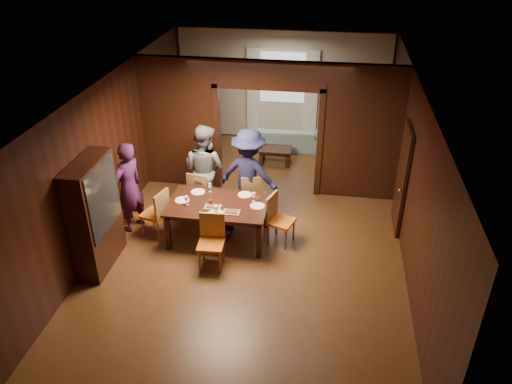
% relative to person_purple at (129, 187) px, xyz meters
% --- Properties ---
extents(floor, '(9.00, 9.00, 0.00)m').
position_rel_person_purple_xyz_m(floor, '(2.40, 0.34, -0.90)').
color(floor, '#593219').
rests_on(floor, ground).
extents(ceiling, '(5.50, 9.00, 0.02)m').
position_rel_person_purple_xyz_m(ceiling, '(2.40, 0.34, 2.00)').
color(ceiling, silver).
rests_on(ceiling, room_walls).
extents(room_walls, '(5.52, 9.01, 2.90)m').
position_rel_person_purple_xyz_m(room_walls, '(2.40, 2.22, 0.60)').
color(room_walls, black).
rests_on(room_walls, floor).
extents(person_purple, '(0.66, 0.78, 1.81)m').
position_rel_person_purple_xyz_m(person_purple, '(0.00, 0.00, 0.00)').
color(person_purple, '#461A4D').
rests_on(person_purple, floor).
extents(person_grey, '(1.13, 1.02, 1.89)m').
position_rel_person_purple_xyz_m(person_grey, '(1.26, 0.86, 0.04)').
color(person_grey, '#585A60').
rests_on(person_grey, floor).
extents(person_navy, '(1.33, 0.94, 1.87)m').
position_rel_person_purple_xyz_m(person_navy, '(2.17, 0.82, 0.03)').
color(person_navy, '#17183B').
rests_on(person_navy, floor).
extents(sofa, '(2.04, 0.87, 0.59)m').
position_rel_person_purple_xyz_m(sofa, '(2.57, 4.19, -0.61)').
color(sofa, '#84ABAD').
rests_on(sofa, floor).
extents(serving_bowl, '(0.36, 0.36, 0.09)m').
position_rel_person_purple_xyz_m(serving_bowl, '(1.82, 0.06, -0.10)').
color(serving_bowl, black).
rests_on(serving_bowl, dining_table).
extents(dining_table, '(1.84, 1.14, 0.76)m').
position_rel_person_purple_xyz_m(dining_table, '(1.74, -0.09, -0.52)').
color(dining_table, black).
rests_on(dining_table, floor).
extents(coffee_table, '(0.80, 0.50, 0.40)m').
position_rel_person_purple_xyz_m(coffee_table, '(2.41, 3.25, -0.70)').
color(coffee_table, black).
rests_on(coffee_table, floor).
extents(chair_left, '(0.55, 0.55, 0.97)m').
position_rel_person_purple_xyz_m(chair_left, '(0.51, -0.15, -0.42)').
color(chair_left, '#CC6913').
rests_on(chair_left, floor).
extents(chair_right, '(0.56, 0.56, 0.97)m').
position_rel_person_purple_xyz_m(chair_right, '(2.92, -0.04, -0.42)').
color(chair_right, orange).
rests_on(chair_right, floor).
extents(chair_far_l, '(0.52, 0.52, 0.97)m').
position_rel_person_purple_xyz_m(chair_far_l, '(1.21, 0.76, -0.42)').
color(chair_far_l, '#DE5214').
rests_on(chair_far_l, floor).
extents(chair_far_r, '(0.53, 0.53, 0.97)m').
position_rel_person_purple_xyz_m(chair_far_r, '(2.23, 0.83, -0.42)').
color(chair_far_r, orange).
rests_on(chair_far_r, floor).
extents(chair_near, '(0.46, 0.46, 0.97)m').
position_rel_person_purple_xyz_m(chair_near, '(1.80, -0.96, -0.42)').
color(chair_near, '#CB5A13').
rests_on(chair_near, floor).
extents(hutch, '(0.40, 1.20, 2.00)m').
position_rel_person_purple_xyz_m(hutch, '(-0.13, -1.16, 0.10)').
color(hutch, black).
rests_on(hutch, floor).
extents(door_right, '(0.06, 0.90, 2.10)m').
position_rel_person_purple_xyz_m(door_right, '(5.10, 0.84, 0.15)').
color(door_right, black).
rests_on(door_right, floor).
extents(window_far, '(1.20, 0.03, 1.30)m').
position_rel_person_purple_xyz_m(window_far, '(2.40, 4.78, 0.80)').
color(window_far, silver).
rests_on(window_far, back_wall).
extents(curtain_left, '(0.35, 0.06, 2.40)m').
position_rel_person_purple_xyz_m(curtain_left, '(1.65, 4.74, 0.35)').
color(curtain_left, white).
rests_on(curtain_left, back_wall).
extents(curtain_right, '(0.35, 0.06, 2.40)m').
position_rel_person_purple_xyz_m(curtain_right, '(3.15, 4.74, 0.35)').
color(curtain_right, white).
rests_on(curtain_right, back_wall).
extents(plate_left, '(0.27, 0.27, 0.01)m').
position_rel_person_purple_xyz_m(plate_left, '(1.06, -0.08, -0.14)').
color(plate_left, white).
rests_on(plate_left, dining_table).
extents(plate_far_l, '(0.27, 0.27, 0.01)m').
position_rel_person_purple_xyz_m(plate_far_l, '(1.27, 0.26, -0.14)').
color(plate_far_l, silver).
rests_on(plate_far_l, dining_table).
extents(plate_far_r, '(0.27, 0.27, 0.01)m').
position_rel_person_purple_xyz_m(plate_far_r, '(2.18, 0.29, -0.14)').
color(plate_far_r, white).
rests_on(plate_far_r, dining_table).
extents(plate_right, '(0.27, 0.27, 0.01)m').
position_rel_person_purple_xyz_m(plate_right, '(2.47, -0.08, -0.14)').
color(plate_right, silver).
rests_on(plate_right, dining_table).
extents(plate_near, '(0.27, 0.27, 0.01)m').
position_rel_person_purple_xyz_m(plate_near, '(1.77, -0.43, -0.14)').
color(plate_near, silver).
rests_on(plate_near, dining_table).
extents(platter_a, '(0.30, 0.20, 0.04)m').
position_rel_person_purple_xyz_m(platter_a, '(1.68, -0.24, -0.13)').
color(platter_a, gray).
rests_on(platter_a, dining_table).
extents(platter_b, '(0.30, 0.20, 0.04)m').
position_rel_person_purple_xyz_m(platter_b, '(2.05, -0.36, -0.13)').
color(platter_b, gray).
rests_on(platter_b, dining_table).
extents(wineglass_left, '(0.08, 0.08, 0.18)m').
position_rel_person_purple_xyz_m(wineglass_left, '(1.19, -0.22, -0.05)').
color(wineglass_left, silver).
rests_on(wineglass_left, dining_table).
extents(wineglass_far, '(0.08, 0.08, 0.18)m').
position_rel_person_purple_xyz_m(wineglass_far, '(1.50, 0.32, -0.05)').
color(wineglass_far, white).
rests_on(wineglass_far, dining_table).
extents(wineglass_right, '(0.08, 0.08, 0.18)m').
position_rel_person_purple_xyz_m(wineglass_right, '(2.38, 0.09, -0.05)').
color(wineglass_right, silver).
rests_on(wineglass_right, dining_table).
extents(tumbler, '(0.07, 0.07, 0.14)m').
position_rel_person_purple_xyz_m(tumbler, '(1.78, -0.40, -0.07)').
color(tumbler, silver).
rests_on(tumbler, dining_table).
extents(condiment_jar, '(0.08, 0.08, 0.11)m').
position_rel_person_purple_xyz_m(condiment_jar, '(1.62, -0.14, -0.09)').
color(condiment_jar, '#4F2412').
rests_on(condiment_jar, dining_table).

